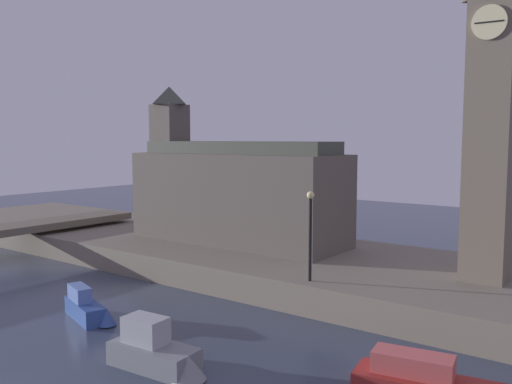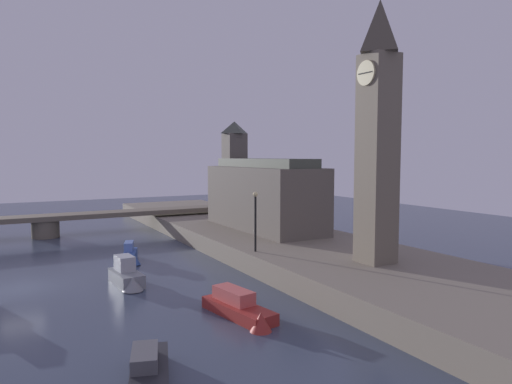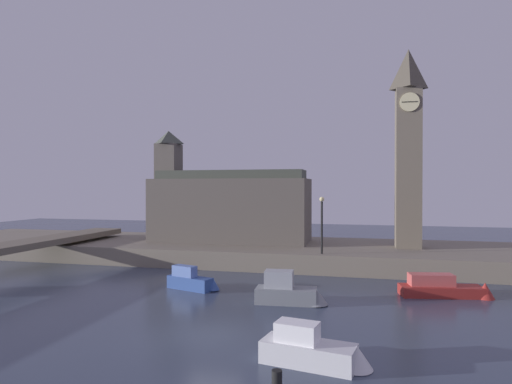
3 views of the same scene
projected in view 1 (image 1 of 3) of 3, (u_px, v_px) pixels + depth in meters
name	position (u px, v px, depth m)	size (l,w,h in m)	color
far_embankment	(304.00, 266.00, 32.02)	(70.00, 12.00, 1.50)	slate
clock_tower	(492.00, 101.00, 25.12)	(2.21, 2.26, 16.47)	#6B6051
parliament_hall	(231.00, 191.00, 35.75)	(14.62, 5.26, 10.45)	#5B544C
streetlamp	(310.00, 226.00, 25.53)	(0.36, 0.36, 4.30)	black
boat_cruiser_grey	(158.00, 353.00, 19.33)	(4.12, 1.67, 1.81)	gray
boat_tour_blue	(87.00, 308.00, 24.70)	(3.69, 1.83, 1.50)	#2D4C93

